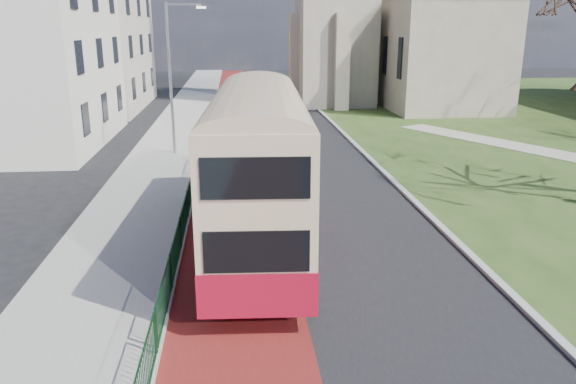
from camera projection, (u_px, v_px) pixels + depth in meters
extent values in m
plane|color=black|center=(283.00, 304.00, 14.58)|extent=(160.00, 160.00, 0.00)
cube|color=black|center=(279.00, 146.00, 33.80)|extent=(9.00, 120.00, 0.01)
cube|color=#591414|center=(234.00, 147.00, 33.55)|extent=(3.40, 120.00, 0.01)
cube|color=gray|center=(170.00, 147.00, 33.19)|extent=(4.00, 120.00, 0.12)
cube|color=#999993|center=(204.00, 146.00, 33.37)|extent=(0.25, 120.00, 0.13)
cube|color=#999993|center=(347.00, 137.00, 36.11)|extent=(0.25, 80.00, 0.13)
cylinder|color=#0D391B|center=(180.00, 218.00, 17.81)|extent=(0.04, 24.00, 0.04)
cylinder|color=#0D391B|center=(181.00, 245.00, 18.08)|extent=(0.04, 24.00, 0.04)
cube|color=gray|center=(427.00, 54.00, 51.08)|extent=(9.00, 18.00, 9.00)
cube|color=silver|center=(9.00, 38.00, 32.51)|extent=(10.00, 14.00, 12.50)
cube|color=beige|center=(81.00, 43.00, 47.99)|extent=(10.00, 16.00, 11.00)
cylinder|color=gray|center=(170.00, 81.00, 30.17)|extent=(0.16, 0.16, 8.00)
cylinder|color=gray|center=(184.00, 4.00, 29.15)|extent=(1.80, 0.10, 0.10)
cube|color=silver|center=(201.00, 7.00, 29.27)|extent=(0.50, 0.18, 0.12)
cube|color=maroon|center=(259.00, 212.00, 18.29)|extent=(3.36, 12.01, 1.08)
cube|color=#D0B28E|center=(258.00, 149.00, 17.69)|extent=(3.33, 11.95, 3.13)
cube|color=black|center=(217.00, 177.00, 18.22)|extent=(0.56, 9.74, 1.03)
cube|color=black|center=(300.00, 176.00, 18.34)|extent=(0.56, 9.74, 1.03)
cube|color=black|center=(214.00, 129.00, 17.45)|extent=(0.60, 10.69, 0.97)
cube|color=black|center=(301.00, 129.00, 17.57)|extent=(0.60, 10.69, 0.97)
cube|color=black|center=(259.00, 142.00, 23.63)|extent=(2.43, 0.20, 1.13)
cube|color=black|center=(259.00, 104.00, 23.17)|extent=(2.43, 0.20, 0.97)
cube|color=orange|center=(258.00, 89.00, 23.00)|extent=(1.93, 0.20, 0.32)
cylinder|color=black|center=(228.00, 193.00, 22.26)|extent=(0.38, 1.14, 1.12)
cylinder|color=black|center=(291.00, 193.00, 22.37)|extent=(0.38, 1.14, 1.12)
cylinder|color=black|center=(211.00, 275.00, 14.98)|extent=(0.38, 1.14, 1.12)
cylinder|color=black|center=(305.00, 273.00, 15.09)|extent=(0.38, 1.14, 1.12)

